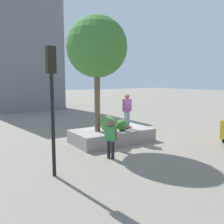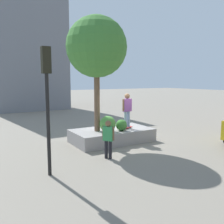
{
  "view_description": "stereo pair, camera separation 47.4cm",
  "coord_description": "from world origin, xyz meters",
  "px_view_note": "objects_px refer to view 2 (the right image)",
  "views": [
    {
      "loc": [
        7.34,
        10.86,
        3.22
      ],
      "look_at": [
        0.56,
        0.32,
        1.55
      ],
      "focal_mm": 39.52,
      "sensor_mm": 36.0,
      "label": 1
    },
    {
      "loc": [
        6.94,
        11.11,
        3.22
      ],
      "look_at": [
        0.56,
        0.32,
        1.55
      ],
      "focal_mm": 39.52,
      "sensor_mm": 36.0,
      "label": 2
    }
  ],
  "objects_px": {
    "planter_ledge": "(112,135)",
    "traffic_light_corner": "(47,89)",
    "plaza_tree": "(97,47)",
    "pedestrian_crossing": "(108,137)",
    "skateboard": "(127,128)",
    "skateboarder": "(127,108)"
  },
  "relations": [
    {
      "from": "planter_ledge",
      "to": "pedestrian_crossing",
      "type": "bearing_deg",
      "value": 56.22
    },
    {
      "from": "skateboard",
      "to": "traffic_light_corner",
      "type": "xyz_separation_m",
      "value": [
        4.88,
        2.55,
        2.2
      ]
    },
    {
      "from": "planter_ledge",
      "to": "traffic_light_corner",
      "type": "xyz_separation_m",
      "value": [
        4.12,
        2.82,
        2.59
      ]
    },
    {
      "from": "plaza_tree",
      "to": "skateboard",
      "type": "relative_size",
      "value": 6.82
    },
    {
      "from": "traffic_light_corner",
      "to": "skateboard",
      "type": "bearing_deg",
      "value": -152.36
    },
    {
      "from": "plaza_tree",
      "to": "skateboarder",
      "type": "relative_size",
      "value": 3.15
    },
    {
      "from": "planter_ledge",
      "to": "traffic_light_corner",
      "type": "relative_size",
      "value": 0.96
    },
    {
      "from": "traffic_light_corner",
      "to": "pedestrian_crossing",
      "type": "relative_size",
      "value": 2.69
    },
    {
      "from": "plaza_tree",
      "to": "traffic_light_corner",
      "type": "bearing_deg",
      "value": 40.93
    },
    {
      "from": "skateboarder",
      "to": "traffic_light_corner",
      "type": "relative_size",
      "value": 0.42
    },
    {
      "from": "traffic_light_corner",
      "to": "pedestrian_crossing",
      "type": "bearing_deg",
      "value": -168.85
    },
    {
      "from": "plaza_tree",
      "to": "traffic_light_corner",
      "type": "distance_m",
      "value": 4.7
    },
    {
      "from": "plaza_tree",
      "to": "pedestrian_crossing",
      "type": "distance_m",
      "value": 4.54
    },
    {
      "from": "plaza_tree",
      "to": "pedestrian_crossing",
      "type": "bearing_deg",
      "value": 73.38
    },
    {
      "from": "planter_ledge",
      "to": "skateboard",
      "type": "bearing_deg",
      "value": 160.45
    },
    {
      "from": "plaza_tree",
      "to": "traffic_light_corner",
      "type": "relative_size",
      "value": 1.31
    },
    {
      "from": "skateboarder",
      "to": "pedestrian_crossing",
      "type": "distance_m",
      "value": 3.19
    },
    {
      "from": "planter_ledge",
      "to": "plaza_tree",
      "type": "xyz_separation_m",
      "value": [
        0.85,
        -0.01,
        4.41
      ]
    },
    {
      "from": "plaza_tree",
      "to": "skateboarder",
      "type": "xyz_separation_m",
      "value": [
        -1.61,
        0.28,
        -2.99
      ]
    },
    {
      "from": "traffic_light_corner",
      "to": "plaza_tree",
      "type": "bearing_deg",
      "value": -139.07
    },
    {
      "from": "skateboard",
      "to": "skateboarder",
      "type": "xyz_separation_m",
      "value": [
        0.0,
        0.0,
        1.04
      ]
    },
    {
      "from": "planter_ledge",
      "to": "skateboarder",
      "type": "distance_m",
      "value": 1.63
    }
  ]
}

